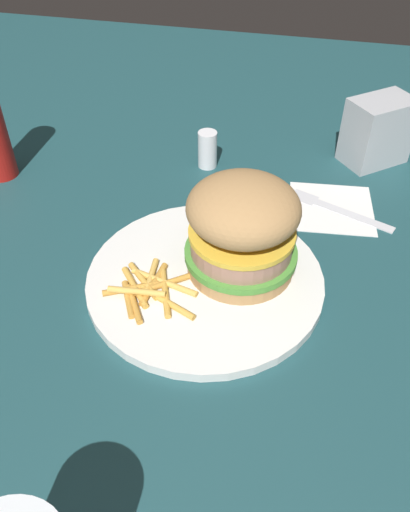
{
  "coord_description": "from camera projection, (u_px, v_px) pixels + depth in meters",
  "views": [
    {
      "loc": [
        -0.42,
        -0.08,
        0.42
      ],
      "look_at": [
        -0.01,
        0.01,
        0.04
      ],
      "focal_mm": 36.69,
      "sensor_mm": 36.0,
      "label": 1
    }
  ],
  "objects": [
    {
      "name": "napkin_dispenser",
      "position": [
        378.0,
        131.0,
        0.76
      ],
      "size": [
        0.1,
        0.11,
        0.1
      ],
      "primitive_type": "cube",
      "rotation": [
        0.0,
        0.0,
        5.41
      ],
      "color": "#B7BABF",
      "rests_on": "ground_plane"
    },
    {
      "name": "napkin",
      "position": [
        331.0,
        208.0,
        0.7
      ],
      "size": [
        0.12,
        0.12,
        0.0
      ],
      "primitive_type": "cube",
      "rotation": [
        0.0,
        0.0,
        0.11
      ],
      "color": "white",
      "rests_on": "ground_plane"
    },
    {
      "name": "salt_shaker",
      "position": [
        207.0,
        149.0,
        0.76
      ],
      "size": [
        0.03,
        0.03,
        0.06
      ],
      "primitive_type": "cylinder",
      "color": "white",
      "rests_on": "ground_plane"
    },
    {
      "name": "fork",
      "position": [
        331.0,
        206.0,
        0.7
      ],
      "size": [
        0.08,
        0.17,
        0.0
      ],
      "color": "silver",
      "rests_on": "napkin"
    },
    {
      "name": "fries_pile",
      "position": [
        149.0,
        289.0,
        0.57
      ],
      "size": [
        0.1,
        0.11,
        0.01
      ],
      "color": "gold",
      "rests_on": "plate"
    },
    {
      "name": "plate",
      "position": [
        205.0,
        279.0,
        0.59
      ],
      "size": [
        0.27,
        0.27,
        0.01
      ],
      "primitive_type": "cylinder",
      "color": "white",
      "rests_on": "ground_plane"
    },
    {
      "name": "ground_plane",
      "position": [
        217.0,
        277.0,
        0.61
      ],
      "size": [
        1.6,
        1.6,
        0.0
      ],
      "primitive_type": "plane",
      "color": "#1E474C"
    },
    {
      "name": "sandwich",
      "position": [
        242.0,
        228.0,
        0.56
      ],
      "size": [
        0.13,
        0.13,
        0.11
      ],
      "color": "tan",
      "rests_on": "plate"
    }
  ]
}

